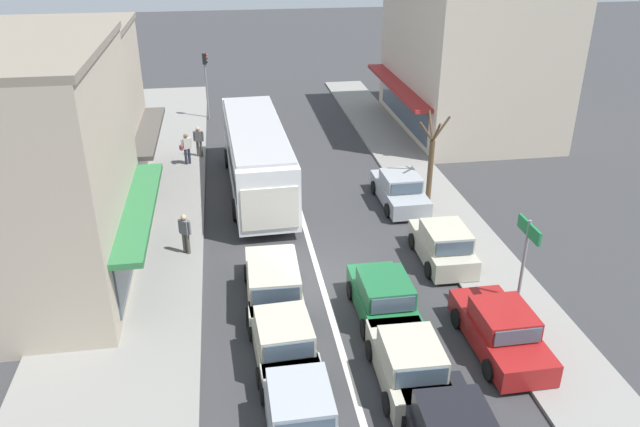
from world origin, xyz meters
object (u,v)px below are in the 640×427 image
Objects in this scene: city_bus at (256,154)px; street_tree_right at (431,162)px; hatchback_queue_gap_filler at (299,410)px; pedestrian_with_handbag_near at (186,147)px; directional_road_sign at (526,248)px; parked_sedan_kerb_third at (400,190)px; hatchback_adjacent_lane_trail at (409,363)px; pedestrian_browsing_midblock at (199,140)px; wagon_behind_bus_mid at (273,283)px; parked_sedan_kerb_front at (501,331)px; hatchback_adjacent_lane_lead at (383,298)px; traffic_light_downstreet at (206,75)px; pedestrian_far_walker at (185,231)px; parked_hatchback_kerb_second at (443,245)px; hatchback_queue_far_back at (283,340)px.

city_bus is 7.99m from street_tree_right.
hatchback_queue_gap_filler is 2.28× the size of pedestrian_with_handbag_near.
hatchback_queue_gap_filler is at bearing -153.62° from directional_road_sign.
directional_road_sign reaches higher than parked_sedan_kerb_third.
pedestrian_with_handbag_near is (-3.43, 19.23, 0.36)m from hatchback_queue_gap_filler.
hatchback_adjacent_lane_trail is 2.29× the size of pedestrian_with_handbag_near.
street_tree_right reaches higher than parked_sedan_kerb_third.
wagon_behind_bus_mid is at bearing -79.30° from pedestrian_browsing_midblock.
parked_sedan_kerb_front is 2.67m from directional_road_sign.
hatchback_adjacent_lane_lead is at bearing 88.28° from hatchback_adjacent_lane_trail.
traffic_light_downstreet is 2.58× the size of pedestrian_far_walker.
wagon_behind_bus_mid is 2.79× the size of pedestrian_browsing_midblock.
hatchback_queue_gap_filler is at bearing -89.89° from city_bus.
pedestrian_far_walker is at bearing -92.47° from traffic_light_downstreet.
hatchback_adjacent_lane_trail is at bearing -54.56° from wagon_behind_bus_mid.
parked_sedan_kerb_front is (6.42, -13.10, -1.22)m from city_bus.
parked_hatchback_kerb_second is (0.02, 5.30, 0.05)m from parked_sedan_kerb_front.
street_tree_right is (7.62, -2.43, 0.03)m from city_bus.
traffic_light_downstreet is at bearing 94.95° from hatchback_queue_gap_filler.
traffic_light_downstreet is (-2.26, 24.56, 2.15)m from hatchback_queue_far_back.
hatchback_queue_far_back is 0.90× the size of parked_sedan_kerb_front.
pedestrian_browsing_midblock is (-2.71, 14.32, 0.32)m from wagon_behind_bus_mid.
street_tree_right is at bearing 17.74° from pedestrian_far_walker.
parked_sedan_kerb_third is 16.91m from traffic_light_downstreet.
hatchback_queue_gap_filler is 2.28× the size of pedestrian_far_walker.
hatchback_adjacent_lane_lead is (3.42, 1.72, 0.00)m from hatchback_queue_far_back.
city_bus reaches higher than pedestrian_with_handbag_near.
hatchback_adjacent_lane_trail is at bearing -116.54° from parked_hatchback_kerb_second.
parked_sedan_kerb_third is at bearing 71.02° from hatchback_adjacent_lane_lead.
parked_sedan_kerb_third is at bearing -59.20° from traffic_light_downstreet.
parked_sedan_kerb_front is 1.13× the size of parked_hatchback_kerb_second.
city_bus is at bearing -59.86° from pedestrian_browsing_midblock.
pedestrian_far_walker is (-10.73, -3.43, -0.85)m from street_tree_right.
hatchback_queue_far_back is at bearing -121.91° from parked_sedan_kerb_third.
hatchback_queue_far_back is at bearing -78.53° from pedestrian_with_handbag_near.
directional_road_sign is at bearing 6.41° from hatchback_queue_far_back.
street_tree_right is at bearing 83.58° from parked_sedan_kerb_front.
traffic_light_downstreet is 7.36m from pedestrian_browsing_midblock.
pedestrian_far_walker reaches higher than parked_hatchback_kerb_second.
pedestrian_browsing_midblock is (0.61, 1.08, -0.00)m from pedestrian_with_handbag_near.
hatchback_queue_far_back is at bearing -65.84° from pedestrian_far_walker.
directional_road_sign reaches higher than parked_hatchback_kerb_second.
hatchback_queue_far_back is 11.96m from parked_sedan_kerb_third.
parked_hatchback_kerb_second is 15.16m from pedestrian_with_handbag_near.
traffic_light_downstreet is at bearing 124.73° from street_tree_right.
parked_sedan_kerb_third is 2.59× the size of pedestrian_with_handbag_near.
wagon_behind_bus_mid is 2.79× the size of pedestrian_with_handbag_near.
hatchback_adjacent_lane_trail is 0.89× the size of traffic_light_downstreet.
parked_hatchback_kerb_second is at bearing -50.47° from city_bus.
directional_road_sign reaches higher than hatchback_queue_far_back.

